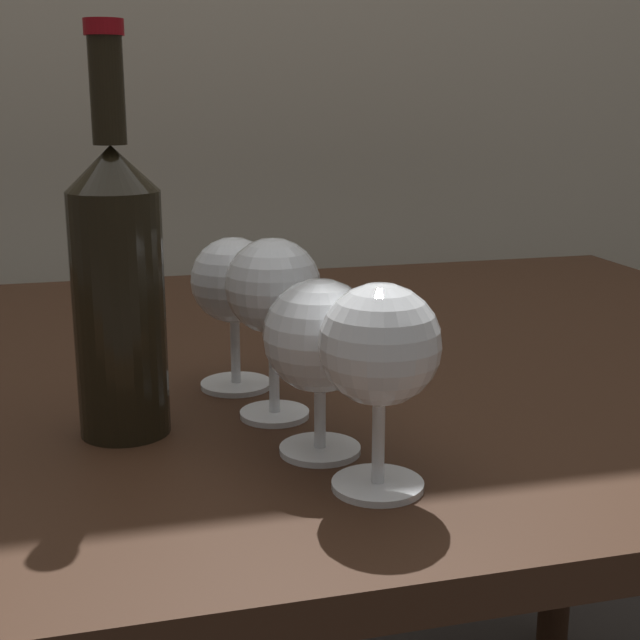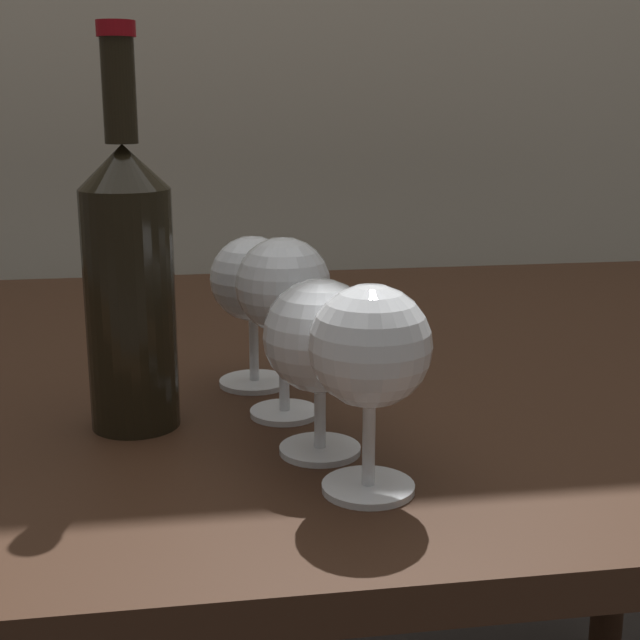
% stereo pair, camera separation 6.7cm
% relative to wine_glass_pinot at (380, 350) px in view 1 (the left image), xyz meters
% --- Properties ---
extents(dining_table, '(1.47, 0.93, 0.72)m').
position_rel_wine_glass_pinot_xyz_m(dining_table, '(-0.08, 0.34, -0.18)').
color(dining_table, '#382114').
rests_on(dining_table, ground_plane).
extents(wine_glass_pinot, '(0.08, 0.08, 0.15)m').
position_rel_wine_glass_pinot_xyz_m(wine_glass_pinot, '(0.00, 0.00, 0.00)').
color(wine_glass_pinot, white).
rests_on(wine_glass_pinot, dining_table).
extents(wine_glass_merlot, '(0.09, 0.09, 0.14)m').
position_rel_wine_glass_pinot_xyz_m(wine_glass_merlot, '(-0.02, 0.07, -0.01)').
color(wine_glass_merlot, white).
rests_on(wine_glass_merlot, dining_table).
extents(wine_glass_port, '(0.08, 0.08, 0.16)m').
position_rel_wine_glass_pinot_xyz_m(wine_glass_port, '(-0.04, 0.16, 0.01)').
color(wine_glass_port, white).
rests_on(wine_glass_port, dining_table).
extents(wine_glass_rose, '(0.08, 0.08, 0.14)m').
position_rel_wine_glass_pinot_xyz_m(wine_glass_rose, '(-0.06, 0.25, -0.00)').
color(wine_glass_rose, white).
rests_on(wine_glass_rose, dining_table).
extents(wine_bottle, '(0.07, 0.07, 0.32)m').
position_rel_wine_glass_pinot_xyz_m(wine_bottle, '(-0.17, 0.16, 0.02)').
color(wine_bottle, black).
rests_on(wine_bottle, dining_table).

